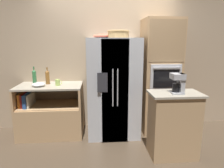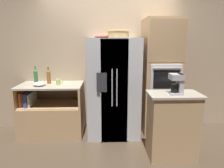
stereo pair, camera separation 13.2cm
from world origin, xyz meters
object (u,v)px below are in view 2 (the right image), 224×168
Objects in this scene: wicker_basket at (119,34)px; wall_oven at (161,77)px; bottle_short at (36,76)px; mug at (58,82)px; coffee_maker at (177,83)px; bottle_tall at (49,76)px; fruit_bowl at (102,36)px; mixing_bowl at (39,84)px; refrigerator at (113,88)px.

wall_oven is at bearing 9.16° from wicker_basket.
bottle_short reaches higher than mug.
wicker_basket is 1.31× the size of coffee_maker.
fruit_bowl is at bearing -3.25° from bottle_tall.
mug is 0.53× the size of mixing_bowl.
mug is (-0.78, -0.08, -0.79)m from fruit_bowl.
mixing_bowl is (-0.31, -0.05, -0.02)m from mug.
mixing_bowl is (0.11, -0.18, -0.10)m from bottle_short.
mixing_bowl is at bearing 159.30° from coffee_maker.
wall_oven is 0.93m from coffee_maker.
wicker_basket is 1.47m from bottle_tall.
mug is (0.20, -0.14, -0.08)m from bottle_tall.
bottle_tall is (-0.98, 0.06, -0.71)m from fruit_bowl.
coffee_maker is at bearing -25.28° from mug.
wall_oven reaches higher than refrigerator.
coffee_maker is at bearing -26.32° from bottle_tall.
coffee_maker is (1.02, -0.93, -0.65)m from fruit_bowl.
bottle_tall is 0.94× the size of bottle_short.
bottle_short is 0.45m from mug.
wall_oven reaches higher than bottle_short.
refrigerator reaches higher than bottle_tall.
coffee_maker is (0.83, -0.85, 0.25)m from refrigerator.
coffee_maker is at bearing -23.76° from bottle_short.
mug is (-0.97, -0.01, 0.11)m from refrigerator.
bottle_tall is 1.38× the size of mixing_bowl.
mug reaches higher than mixing_bowl.
mixing_bowl is at bearing -57.92° from bottle_short.
mixing_bowl is (-1.28, -0.06, 0.09)m from refrigerator.
bottle_tall is 0.23m from bottle_short.
bottle_tall is 0.24m from mixing_bowl.
refrigerator is 0.88m from wall_oven.
refrigerator is 0.84× the size of wall_oven.
bottle_short reaches higher than bottle_tall.
refrigerator is 14.92× the size of mug.
bottle_short is 1.14× the size of coffee_maker.
fruit_bowl is 1.39m from bottle_short.
mug is at bearing -177.63° from wall_oven.
mug is (0.43, -0.13, -0.08)m from bottle_short.
bottle_short is 2.75× the size of mug.
fruit_bowl is at bearing 153.54° from wicker_basket.
wicker_basket is 0.30m from fruit_bowl.
bottle_tall is 2.60× the size of mug.
refrigerator is at bearing -175.47° from wall_oven.
coffee_maker is (0.75, -0.80, -0.68)m from wicker_basket.
bottle_short is 0.24m from mixing_bowl.
mug is 0.32m from mixing_bowl.
fruit_bowl reaches higher than bottle_short.
fruit_bowl reaches higher than coffee_maker.
refrigerator reaches higher than bottle_short.
coffee_maker is at bearing -42.47° from fruit_bowl.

